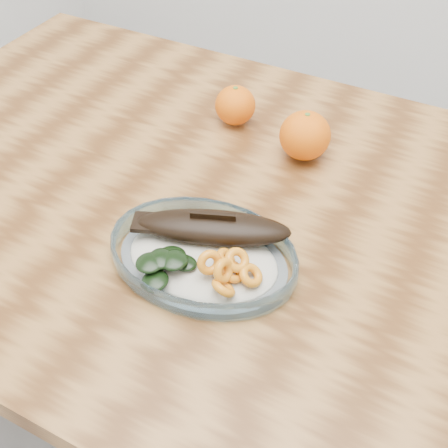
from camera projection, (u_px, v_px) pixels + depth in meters
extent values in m
plane|color=slate|center=(212.00, 424.00, 1.37)|extent=(3.00, 3.00, 0.00)
cube|color=#573214|center=(204.00, 203.00, 0.86)|extent=(1.20, 0.80, 0.04)
cylinder|color=brown|center=(93.00, 169.00, 1.51)|extent=(0.06, 0.06, 0.71)
ellipsoid|color=white|center=(203.00, 260.00, 0.74)|extent=(0.49, 0.37, 0.01)
torus|color=#8DBFDA|center=(203.00, 255.00, 0.73)|extent=(0.50, 0.50, 0.03)
ellipsoid|color=silver|center=(203.00, 251.00, 0.73)|extent=(0.43, 0.32, 0.02)
ellipsoid|color=black|center=(213.00, 219.00, 0.73)|extent=(0.22, 0.13, 0.04)
ellipsoid|color=black|center=(213.00, 222.00, 0.74)|extent=(0.18, 0.11, 0.02)
cube|color=black|center=(146.00, 214.00, 0.74)|extent=(0.05, 0.05, 0.01)
cube|color=black|center=(213.00, 210.00, 0.72)|extent=(0.06, 0.03, 0.02)
torus|color=orange|center=(251.00, 267.00, 0.68)|extent=(0.04, 0.05, 0.03)
torus|color=orange|center=(233.00, 263.00, 0.69)|extent=(0.05, 0.05, 0.03)
torus|color=orange|center=(223.00, 279.00, 0.67)|extent=(0.04, 0.03, 0.04)
torus|color=orange|center=(224.00, 261.00, 0.69)|extent=(0.03, 0.04, 0.04)
torus|color=orange|center=(226.00, 251.00, 0.70)|extent=(0.03, 0.04, 0.04)
torus|color=orange|center=(237.00, 251.00, 0.68)|extent=(0.05, 0.05, 0.03)
torus|color=orange|center=(224.00, 262.00, 0.67)|extent=(0.02, 0.04, 0.04)
torus|color=orange|center=(209.00, 254.00, 0.68)|extent=(0.04, 0.04, 0.04)
ellipsoid|color=black|center=(183.00, 254.00, 0.70)|extent=(0.04, 0.03, 0.01)
ellipsoid|color=black|center=(154.00, 272.00, 0.68)|extent=(0.04, 0.04, 0.01)
ellipsoid|color=black|center=(152.00, 255.00, 0.70)|extent=(0.05, 0.05, 0.01)
ellipsoid|color=black|center=(172.00, 251.00, 0.70)|extent=(0.04, 0.04, 0.01)
ellipsoid|color=black|center=(172.00, 246.00, 0.71)|extent=(0.04, 0.04, 0.01)
ellipsoid|color=black|center=(159.00, 250.00, 0.69)|extent=(0.04, 0.05, 0.01)
ellipsoid|color=black|center=(173.00, 251.00, 0.69)|extent=(0.05, 0.05, 0.01)
ellipsoid|color=black|center=(148.00, 254.00, 0.69)|extent=(0.04, 0.04, 0.01)
sphere|color=#EC4704|center=(235.00, 105.00, 0.95)|extent=(0.07, 0.07, 0.07)
sphere|color=#EC4704|center=(305.00, 136.00, 0.88)|extent=(0.08, 0.08, 0.08)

